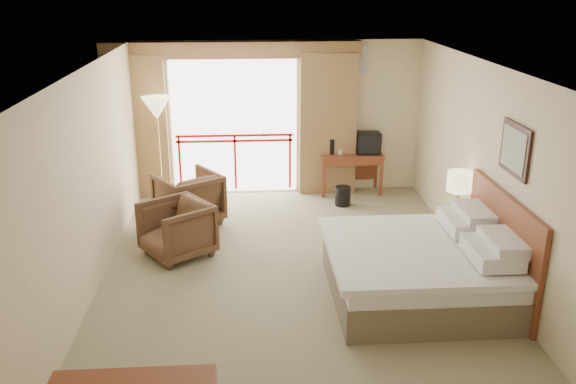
{
  "coord_description": "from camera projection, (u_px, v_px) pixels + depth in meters",
  "views": [
    {
      "loc": [
        -0.57,
        -7.12,
        3.7
      ],
      "look_at": [
        -0.06,
        0.4,
        1.04
      ],
      "focal_mm": 38.0,
      "sensor_mm": 36.0,
      "label": 1
    }
  ],
  "objects": [
    {
      "name": "floor",
      "position": [
        294.0,
        277.0,
        7.96
      ],
      "size": [
        7.0,
        7.0,
        0.0
      ],
      "primitive_type": "plane",
      "color": "gray",
      "rests_on": "ground"
    },
    {
      "name": "ceiling",
      "position": [
        295.0,
        69.0,
        7.06
      ],
      "size": [
        7.0,
        7.0,
        0.0
      ],
      "primitive_type": "plane",
      "rotation": [
        3.14,
        0.0,
        0.0
      ],
      "color": "white",
      "rests_on": "wall_back"
    },
    {
      "name": "wall_back",
      "position": [
        279.0,
        118.0,
        10.81
      ],
      "size": [
        5.0,
        0.0,
        5.0
      ],
      "primitive_type": "plane",
      "rotation": [
        1.57,
        0.0,
        0.0
      ],
      "color": "beige",
      "rests_on": "ground"
    },
    {
      "name": "wall_front",
      "position": [
        335.0,
        337.0,
        4.22
      ],
      "size": [
        5.0,
        0.0,
        5.0
      ],
      "primitive_type": "plane",
      "rotation": [
        -1.57,
        0.0,
        0.0
      ],
      "color": "beige",
      "rests_on": "ground"
    },
    {
      "name": "wall_left",
      "position": [
        89.0,
        184.0,
        7.35
      ],
      "size": [
        0.0,
        7.0,
        7.0
      ],
      "primitive_type": "plane",
      "rotation": [
        1.57,
        0.0,
        1.57
      ],
      "color": "beige",
      "rests_on": "ground"
    },
    {
      "name": "wall_right",
      "position": [
        492.0,
        175.0,
        7.68
      ],
      "size": [
        0.0,
        7.0,
        7.0
      ],
      "primitive_type": "plane",
      "rotation": [
        1.57,
        0.0,
        -1.57
      ],
      "color": "beige",
      "rests_on": "ground"
    },
    {
      "name": "balcony_door",
      "position": [
        234.0,
        127.0,
        10.79
      ],
      "size": [
        2.4,
        0.0,
        2.4
      ],
      "primitive_type": "plane",
      "rotation": [
        1.57,
        0.0,
        0.0
      ],
      "color": "white",
      "rests_on": "wall_back"
    },
    {
      "name": "balcony_railing",
      "position": [
        235.0,
        148.0,
        10.9
      ],
      "size": [
        2.09,
        0.03,
        1.02
      ],
      "color": "red",
      "rests_on": "wall_back"
    },
    {
      "name": "curtain_left",
      "position": [
        139.0,
        127.0,
        10.54
      ],
      "size": [
        1.0,
        0.26,
        2.5
      ],
      "primitive_type": "cube",
      "color": "brown",
      "rests_on": "wall_back"
    },
    {
      "name": "curtain_right",
      "position": [
        328.0,
        124.0,
        10.75
      ],
      "size": [
        1.0,
        0.26,
        2.5
      ],
      "primitive_type": "cube",
      "color": "brown",
      "rests_on": "wall_back"
    },
    {
      "name": "valance",
      "position": [
        232.0,
        50.0,
        10.24
      ],
      "size": [
        4.4,
        0.22,
        0.28
      ],
      "primitive_type": "cube",
      "color": "brown",
      "rests_on": "wall_back"
    },
    {
      "name": "hvac_vent",
      "position": [
        354.0,
        60.0,
        10.53
      ],
      "size": [
        0.5,
        0.04,
        0.5
      ],
      "primitive_type": "cube",
      "color": "silver",
      "rests_on": "wall_back"
    },
    {
      "name": "bed",
      "position": [
        421.0,
        268.0,
        7.37
      ],
      "size": [
        2.13,
        2.06,
        0.97
      ],
      "color": "brown",
      "rests_on": "floor"
    },
    {
      "name": "headboard",
      "position": [
        502.0,
        246.0,
        7.34
      ],
      "size": [
        0.06,
        2.1,
        1.3
      ],
      "primitive_type": "cube",
      "color": "brown",
      "rests_on": "wall_right"
    },
    {
      "name": "framed_art",
      "position": [
        515.0,
        150.0,
        6.94
      ],
      "size": [
        0.04,
        0.72,
        0.6
      ],
      "color": "black",
      "rests_on": "wall_right"
    },
    {
      "name": "nightstand",
      "position": [
        456.0,
        234.0,
        8.62
      ],
      "size": [
        0.41,
        0.48,
        0.56
      ],
      "primitive_type": "cube",
      "rotation": [
        0.0,
        0.0,
        -0.04
      ],
      "color": "brown",
      "rests_on": "floor"
    },
    {
      "name": "table_lamp",
      "position": [
        459.0,
        182.0,
        8.41
      ],
      "size": [
        0.34,
        0.34,
        0.6
      ],
      "rotation": [
        0.0,
        0.0,
        -0.22
      ],
      "color": "tan",
      "rests_on": "nightstand"
    },
    {
      "name": "phone",
      "position": [
        458.0,
        217.0,
        8.37
      ],
      "size": [
        0.17,
        0.13,
        0.08
      ],
      "primitive_type": "cube",
      "rotation": [
        0.0,
        0.0,
        -0.0
      ],
      "color": "black",
      "rests_on": "nightstand"
    },
    {
      "name": "desk",
      "position": [
        350.0,
        161.0,
        10.98
      ],
      "size": [
        1.12,
        0.54,
        0.74
      ],
      "rotation": [
        0.0,
        0.0,
        0.06
      ],
      "color": "brown",
      "rests_on": "floor"
    },
    {
      "name": "tv",
      "position": [
        368.0,
        143.0,
        10.83
      ],
      "size": [
        0.42,
        0.33,
        0.38
      ],
      "rotation": [
        0.0,
        0.0,
        0.0
      ],
      "color": "black",
      "rests_on": "desk"
    },
    {
      "name": "coffee_maker",
      "position": [
        332.0,
        146.0,
        10.81
      ],
      "size": [
        0.13,
        0.13,
        0.28
      ],
      "primitive_type": "cylinder",
      "rotation": [
        0.0,
        0.0,
        -0.01
      ],
      "color": "black",
      "rests_on": "desk"
    },
    {
      "name": "cup",
      "position": [
        340.0,
        152.0,
        10.8
      ],
      "size": [
        0.08,
        0.08,
        0.09
      ],
      "primitive_type": "cylinder",
      "rotation": [
        0.0,
        0.0,
        -0.28
      ],
      "color": "white",
      "rests_on": "desk"
    },
    {
      "name": "wastebasket",
      "position": [
        343.0,
        196.0,
        10.44
      ],
      "size": [
        0.32,
        0.32,
        0.33
      ],
      "primitive_type": "cylinder",
      "rotation": [
        0.0,
        0.0,
        0.22
      ],
      "color": "black",
      "rests_on": "floor"
    },
    {
      "name": "armchair_far",
      "position": [
        190.0,
        222.0,
        9.76
      ],
      "size": [
        1.24,
        1.24,
        0.83
      ],
      "primitive_type": "imported",
      "rotation": [
        0.0,
        0.0,
        -2.55
      ],
      "color": "#4D3321",
      "rests_on": "floor"
    },
    {
      "name": "armchair_near",
      "position": [
        178.0,
        255.0,
        8.6
      ],
      "size": [
        1.19,
        1.18,
        0.79
      ],
      "primitive_type": "imported",
      "rotation": [
        0.0,
        0.0,
        -0.95
      ],
      "color": "#4D3321",
      "rests_on": "floor"
    },
    {
      "name": "side_table",
      "position": [
        173.0,
        212.0,
        9.05
      ],
      "size": [
        0.54,
        0.54,
        0.59
      ],
      "rotation": [
        0.0,
        0.0,
        -0.13
      ],
      "color": "black",
      "rests_on": "floor"
    },
    {
      "name": "book",
      "position": [
        172.0,
        200.0,
        8.98
      ],
      "size": [
        0.25,
        0.27,
        0.02
      ],
      "primitive_type": "imported",
      "rotation": [
        0.0,
        0.0,
        0.54
      ],
      "color": "white",
      "rests_on": "side_table"
    },
    {
      "name": "floor_lamp",
      "position": [
        157.0,
        112.0,
        10.08
      ],
      "size": [
        0.47,
        0.47,
        1.85
      ],
      "rotation": [
        0.0,
        0.0,
        0.01
      ],
      "color": "tan",
      "rests_on": "floor"
    }
  ]
}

